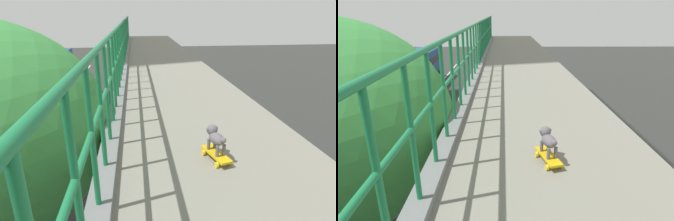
# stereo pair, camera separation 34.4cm
# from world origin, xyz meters

# --- Properties ---
(car_blue_fifth) EXTENTS (1.83, 4.54, 1.35)m
(car_blue_fifth) POSITION_xyz_m (-4.57, 9.41, 0.64)
(car_blue_fifth) COLOR #1C3B98
(car_blue_fifth) RESTS_ON ground
(car_red_taxi_seventh) EXTENTS (1.73, 3.84, 1.47)m
(car_red_taxi_seventh) POSITION_xyz_m (-4.70, 16.45, 0.62)
(car_red_taxi_seventh) COLOR red
(car_red_taxi_seventh) RESTS_ON ground
(city_bus) EXTENTS (2.64, 10.39, 3.34)m
(city_bus) POSITION_xyz_m (-7.98, 27.30, 1.89)
(city_bus) COLOR navy
(city_bus) RESTS_ON ground
(toy_skateboard) EXTENTS (0.26, 0.45, 0.08)m
(toy_skateboard) POSITION_xyz_m (0.89, 3.32, 5.77)
(toy_skateboard) COLOR gold
(toy_skateboard) RESTS_ON overpass_deck
(small_dog) EXTENTS (0.19, 0.33, 0.28)m
(small_dog) POSITION_xyz_m (0.89, 3.36, 5.95)
(small_dog) COLOR #615C62
(small_dog) RESTS_ON toy_skateboard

